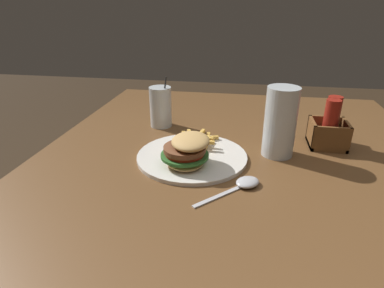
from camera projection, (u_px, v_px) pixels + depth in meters
dining_table at (232, 224)px, 0.77m from camera, size 1.54×1.08×0.72m
meal_plate_near at (190, 153)px, 0.82m from camera, size 0.29×0.29×0.09m
beer_glass at (280, 124)px, 0.83m from camera, size 0.08×0.08×0.18m
juice_glass at (161, 108)px, 1.04m from camera, size 0.07×0.07×0.17m
spoon at (245, 183)px, 0.72m from camera, size 0.15×0.15×0.02m
condiment_caddy at (329, 128)px, 0.90m from camera, size 0.10×0.10×0.14m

